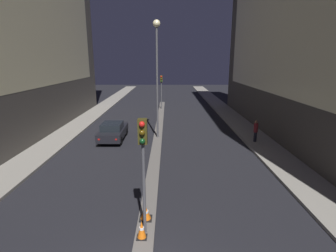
% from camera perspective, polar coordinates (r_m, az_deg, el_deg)
% --- Properties ---
extents(median_strip, '(0.73, 34.16, 0.12)m').
position_cam_1_polar(median_strip, '(24.82, -2.01, -0.99)').
color(median_strip, '#66605B').
rests_on(median_strip, ground).
extents(traffic_light_near, '(0.32, 0.42, 4.47)m').
position_cam_1_polar(traffic_light_near, '(9.33, -5.44, -5.59)').
color(traffic_light_near, '#4C4C51').
rests_on(traffic_light_near, median_strip).
extents(traffic_light_mid, '(0.32, 0.42, 4.47)m').
position_cam_1_polar(traffic_light_mid, '(35.23, -1.43, 9.04)').
color(traffic_light_mid, '#4C4C51').
rests_on(traffic_light_mid, median_strip).
extents(street_lamp, '(0.58, 0.58, 9.46)m').
position_cam_1_polar(street_lamp, '(21.55, -2.40, 14.68)').
color(street_lamp, '#4C4C51').
rests_on(street_lamp, median_strip).
extents(traffic_cone_near, '(0.39, 0.39, 0.69)m').
position_cam_1_polar(traffic_cone_near, '(10.45, -5.73, -21.51)').
color(traffic_cone_near, black).
rests_on(traffic_cone_near, median_strip).
extents(traffic_cone_far, '(0.53, 0.53, 0.59)m').
position_cam_1_polar(traffic_cone_far, '(11.46, -4.88, -18.27)').
color(traffic_cone_far, black).
rests_on(traffic_cone_far, median_strip).
extents(car_left_lane, '(1.88, 4.37, 1.53)m').
position_cam_1_polar(car_left_lane, '(22.40, -11.86, -1.08)').
color(car_left_lane, black).
rests_on(car_left_lane, ground).
extents(pedestrian_on_right_sidewalk, '(0.33, 0.33, 1.75)m').
position_cam_1_polar(pedestrian_on_right_sidewalk, '(21.99, 18.57, -0.92)').
color(pedestrian_on_right_sidewalk, black).
rests_on(pedestrian_on_right_sidewalk, sidewalk_right).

